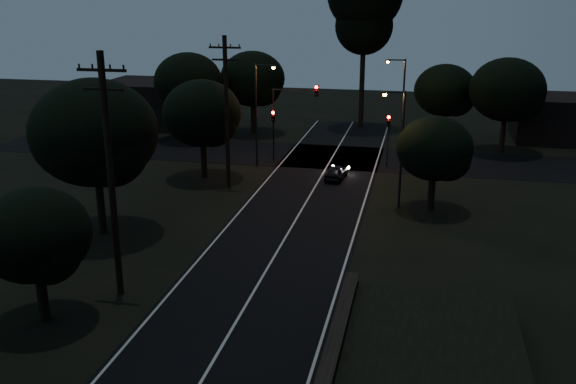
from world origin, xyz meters
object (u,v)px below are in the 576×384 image
at_px(tall_pine, 365,4).
at_px(streetlight_c, 399,141).
at_px(streetlight_a, 259,108).
at_px(signal_mast, 294,108).
at_px(signal_left, 273,126).
at_px(streetlight_b, 401,100).
at_px(utility_pole_mid, 110,174).
at_px(utility_pole_far, 227,110).
at_px(signal_right, 388,131).
at_px(car, 336,172).

distance_m(tall_pine, streetlight_c, 26.60).
bearing_deg(streetlight_a, signal_mast, 39.77).
xyz_separation_m(signal_left, streetlight_b, (9.91, 4.01, 1.80)).
xyz_separation_m(utility_pole_mid, signal_mast, (3.09, 24.99, -1.40)).
distance_m(signal_left, streetlight_c, 14.52).
height_order(utility_pole_mid, signal_left, utility_pole_mid).
relative_size(utility_pole_far, streetlight_b, 1.31).
relative_size(tall_pine, signal_left, 4.07).
distance_m(utility_pole_far, tall_pine, 24.92).
xyz_separation_m(signal_left, streetlight_a, (-0.71, -1.99, 1.80)).
height_order(signal_right, streetlight_b, streetlight_b).
bearing_deg(streetlight_a, signal_left, 70.41).
bearing_deg(utility_pole_far, signal_left, 80.06).
height_order(utility_pole_mid, streetlight_b, utility_pole_mid).
bearing_deg(utility_pole_far, signal_right, 37.00).
bearing_deg(car, streetlight_a, -14.68).
bearing_deg(signal_left, streetlight_c, -43.76).
relative_size(utility_pole_mid, signal_left, 2.68).
height_order(tall_pine, signal_mast, tall_pine).
xyz_separation_m(utility_pole_far, streetlight_c, (11.83, -2.00, -1.13)).
bearing_deg(streetlight_c, streetlight_a, 144.31).
xyz_separation_m(signal_right, streetlight_b, (0.71, 4.01, 1.80)).
xyz_separation_m(utility_pole_far, signal_left, (1.40, 7.99, -2.65)).
bearing_deg(streetlight_b, car, -116.09).
height_order(utility_pole_mid, signal_right, utility_pole_mid).
xyz_separation_m(tall_pine, signal_mast, (-3.91, -15.01, -7.69)).
xyz_separation_m(utility_pole_mid, car, (7.17, 20.55, -5.21)).
relative_size(tall_pine, car, 5.34).
height_order(utility_pole_far, car, utility_pole_far).
height_order(signal_right, streetlight_a, streetlight_a).
distance_m(signal_right, car, 6.06).
distance_m(utility_pole_mid, utility_pole_far, 17.00).
xyz_separation_m(tall_pine, streetlight_c, (4.83, -25.00, -7.68)).
relative_size(utility_pole_mid, streetlight_b, 1.38).
bearing_deg(signal_right, tall_pine, 103.49).
bearing_deg(utility_pole_mid, tall_pine, 80.07).
distance_m(utility_pole_mid, signal_mast, 25.22).
height_order(utility_pole_mid, streetlight_c, utility_pole_mid).
height_order(utility_pole_far, signal_left, utility_pole_far).
xyz_separation_m(streetlight_c, car, (-4.66, 5.55, -3.82)).
relative_size(utility_pole_mid, signal_right, 2.68).
bearing_deg(utility_pole_mid, streetlight_b, 68.70).
xyz_separation_m(signal_mast, streetlight_b, (8.22, 4.01, 0.30)).
height_order(utility_pole_far, streetlight_a, utility_pole_far).
distance_m(utility_pole_mid, tall_pine, 41.09).
bearing_deg(streetlight_a, tall_pine, 69.64).
xyz_separation_m(tall_pine, car, (0.17, -19.45, -11.50)).
xyz_separation_m(utility_pole_mid, signal_left, (1.40, 24.99, -2.90)).
distance_m(utility_pole_far, signal_left, 8.53).
relative_size(signal_left, signal_mast, 0.66).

